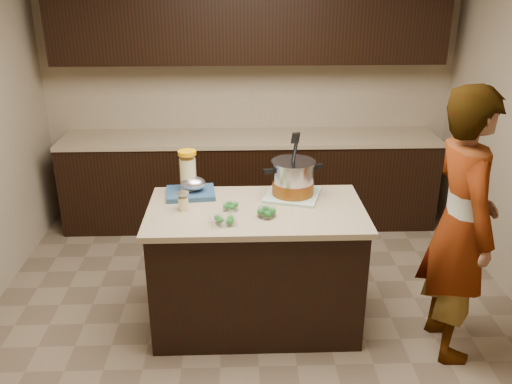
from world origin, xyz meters
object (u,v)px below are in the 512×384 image
Objects in this scene: lemonade_pitcher at (188,174)px; person at (461,226)px; stock_pot at (293,180)px; island at (256,267)px.

person is (1.74, -0.59, -0.15)m from lemonade_pitcher.
island is at bearing -156.52° from stock_pot.
lemonade_pitcher is 1.85m from person.
person is at bearing -18.70° from lemonade_pitcher.
person is (1.27, -0.31, 0.44)m from island.
island is 4.67× the size of lemonade_pitcher.
island is 1.38m from person.
person reaches higher than lemonade_pitcher.
stock_pot is at bearing 37.48° from island.
stock_pot reaches higher than island.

